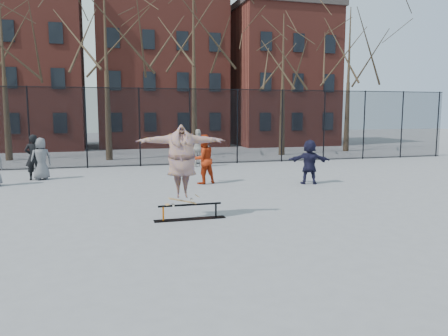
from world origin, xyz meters
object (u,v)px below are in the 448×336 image
object	(u,v)px
bystander_red	(203,159)
bystander_navy	(309,162)
skater	(182,165)
bystander_extra	(41,159)
skate_rail	(190,213)
skateboard	(182,202)
bystander_white	(199,148)
bystander_black	(34,157)

from	to	relation	value
bystander_red	bystander_navy	size ratio (longest dim) A/B	1.11
skater	bystander_extra	world-z (taller)	skater
skater	bystander_extra	xyz separation A→B (m)	(-4.41, 8.20, -0.57)
skate_rail	skateboard	xyz separation A→B (m)	(-0.20, 0.00, 0.30)
bystander_white	skateboard	bearing A→B (deg)	82.20
bystander_black	bystander_red	world-z (taller)	bystander_red
skater	bystander_navy	xyz separation A→B (m)	(5.75, 4.30, -0.58)
skater	bystander_extra	size ratio (longest dim) A/B	1.32
bystander_extra	bystander_red	bearing A→B (deg)	131.85
skateboard	bystander_red	distance (m)	5.76
skate_rail	bystander_extra	bearing A→B (deg)	119.33
skate_rail	bystander_black	distance (m)	9.59
bystander_navy	bystander_extra	bearing A→B (deg)	-2.11
skate_rail	skater	distance (m)	1.30
skater	bystander_red	size ratio (longest dim) A/B	1.21
bystander_red	bystander_extra	bearing A→B (deg)	-39.57
skate_rail	bystander_navy	world-z (taller)	bystander_navy
skate_rail	bystander_black	world-z (taller)	bystander_black
skater	bystander_navy	distance (m)	7.20
skateboard	bystander_extra	size ratio (longest dim) A/B	0.45
bystander_white	bystander_navy	world-z (taller)	bystander_white
bystander_black	bystander_white	size ratio (longest dim) A/B	0.98
skate_rail	bystander_white	distance (m)	10.92
skate_rail	bystander_white	xyz separation A→B (m)	(2.53, 10.59, 0.80)
bystander_red	skate_rail	bearing A→B (deg)	57.90
bystander_red	bystander_black	bearing A→B (deg)	-38.83
skateboard	bystander_red	xyz separation A→B (m)	(1.81, 5.45, 0.49)
skater	bystander_red	bearing A→B (deg)	76.49
skate_rail	bystander_black	bearing A→B (deg)	120.67
skate_rail	bystander_red	xyz separation A→B (m)	(1.61, 5.45, 0.79)
bystander_black	bystander_extra	size ratio (longest dim) A/B	1.07
skate_rail	bystander_white	bearing A→B (deg)	76.55
skater	bystander_white	size ratio (longest dim) A/B	1.20
bystander_extra	skater	bearing A→B (deg)	94.04
skateboard	bystander_navy	xyz separation A→B (m)	(5.75, 4.30, 0.40)
skateboard	skate_rail	bearing A→B (deg)	-0.00
skater	bystander_black	xyz separation A→B (m)	(-4.68, 8.22, -0.51)
bystander_black	bystander_navy	xyz separation A→B (m)	(10.43, -3.93, -0.07)
bystander_red	bystander_navy	world-z (taller)	bystander_red
bystander_black	skate_rail	bearing A→B (deg)	117.19
bystander_red	skater	bearing A→B (deg)	55.99
bystander_navy	bystander_extra	xyz separation A→B (m)	(-10.16, 3.91, 0.01)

